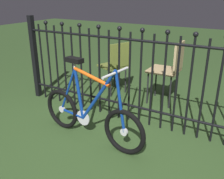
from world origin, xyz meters
TOP-DOWN VIEW (x-y plane):
  - ground_plane at (0.00, 0.00)m, footprint 20.00×20.00m
  - iron_fence at (-0.07, 0.58)m, footprint 3.54×0.07m
  - bicycle at (-0.29, -0.05)m, footprint 1.38×0.40m
  - chair_tan at (0.13, 1.34)m, footprint 0.43×0.42m
  - chair_olive at (-0.73, 1.29)m, footprint 0.49×0.49m

SIDE VIEW (x-z plane):
  - ground_plane at x=0.00m, z-range 0.00..0.00m
  - bicycle at x=-0.29m, z-range -0.15..0.76m
  - chair_olive at x=-0.73m, z-range 0.09..0.92m
  - chair_tan at x=0.13m, z-range 0.11..1.02m
  - iron_fence at x=-0.07m, z-range 0.00..1.24m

